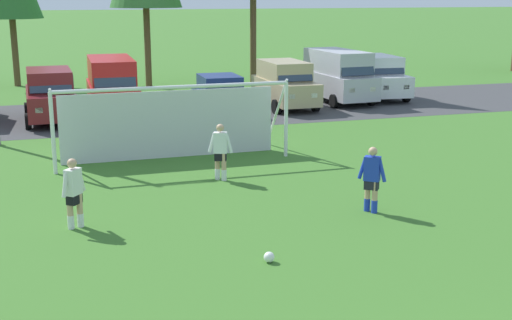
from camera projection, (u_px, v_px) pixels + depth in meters
ground_plane at (245, 163)px, 21.58m from camera, size 400.00×400.00×0.00m
parking_lot_strip at (184, 112)px, 30.84m from camera, size 52.00×8.40×0.01m
soccer_ball at (269, 257)px, 13.63m from camera, size 0.22×0.22×0.22m
soccer_goal at (171, 120)px, 21.82m from camera, size 7.45×2.04×2.57m
player_striker_near at (372, 180)px, 16.60m from camera, size 0.58×0.59×1.64m
player_midfield_center at (74, 193)px, 15.46m from camera, size 0.59×0.58×1.64m
player_defender_far at (220, 152)px, 19.46m from camera, size 0.69×0.40×1.64m
parked_car_slot_center_left at (50, 95)px, 28.31m from camera, size 2.23×4.65×2.16m
parked_car_slot_center at (112, 86)px, 29.45m from camera, size 2.27×4.83×2.52m
parked_car_slot_center_right at (220, 95)px, 29.98m from camera, size 2.09×4.23×1.72m
parked_car_slot_right at (285, 84)px, 31.75m from camera, size 2.17×4.62×2.16m
parked_car_slot_far_right at (338, 75)px, 33.31m from camera, size 2.40×4.90×2.52m
parked_car_slot_end at (377, 76)px, 34.51m from camera, size 2.38×4.72×2.16m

